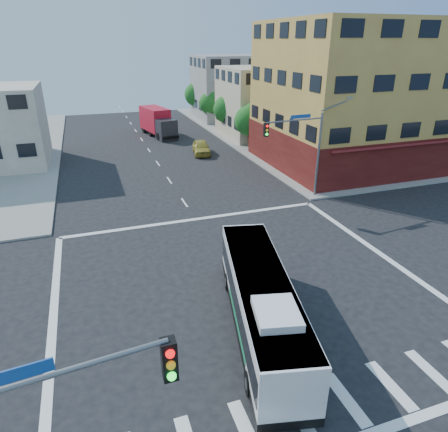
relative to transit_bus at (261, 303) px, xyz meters
name	(u,v)px	position (x,y,z in m)	size (l,w,h in m)	color
ground	(242,288)	(0.50, 3.46, -1.56)	(120.00, 120.00, 0.00)	black
sidewalk_ne	(370,125)	(35.50, 38.46, -1.48)	(50.00, 50.00, 0.15)	gray
corner_building_ne	(359,107)	(20.49, 21.94, 4.33)	(18.10, 15.44, 14.00)	gold
building_east_near	(268,102)	(17.48, 37.44, 2.95)	(12.06, 10.06, 9.00)	#BCB18F
building_east_far	(233,88)	(17.48, 51.44, 3.45)	(12.06, 10.06, 10.00)	gray
signal_mast_ne	(302,140)	(9.58, 14.08, 3.42)	(7.91, 1.13, 8.07)	slate
street_tree_a	(250,119)	(12.41, 31.39, 2.03)	(3.60, 3.60, 5.53)	#3B2415
street_tree_b	(228,107)	(12.41, 39.39, 2.20)	(3.80, 3.80, 5.79)	#3B2415
street_tree_c	(211,102)	(12.41, 47.39, 1.90)	(3.40, 3.40, 5.29)	#3B2415
street_tree_d	(197,93)	(12.41, 55.39, 2.32)	(4.00, 4.00, 6.03)	#3B2415
transit_bus	(261,303)	(0.00, 0.00, 0.00)	(4.61, 10.99, 3.18)	black
box_truck	(158,123)	(3.09, 41.98, 0.24)	(3.96, 8.51, 3.69)	#26262B
parked_car	(201,147)	(6.03, 30.71, -0.77)	(1.85, 4.59, 1.56)	gold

